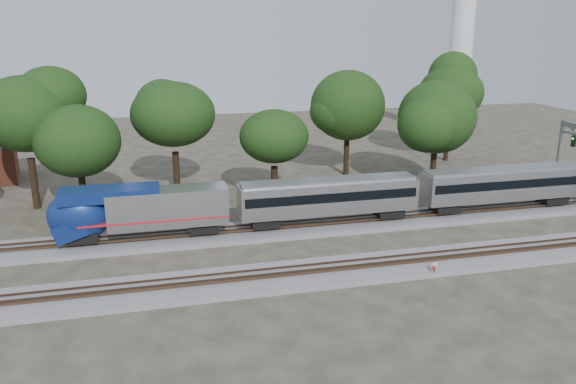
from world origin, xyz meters
name	(u,v)px	position (x,y,z in m)	size (l,w,h in m)	color
ground	(317,254)	(0.00, 0.00, 0.00)	(160.00, 160.00, 0.00)	#383328
track_far	(299,228)	(0.00, 6.00, 0.21)	(160.00, 5.00, 0.73)	slate
track_near	(332,272)	(0.00, -4.00, 0.21)	(160.00, 5.00, 0.73)	slate
train	(503,183)	(21.09, 6.00, 3.11)	(87.17, 3.00, 4.42)	#A9ACB0
switch_stand_red	(434,270)	(7.19, -6.37, 0.60)	(0.30, 0.06, 0.94)	#512D19
switch_stand_white	(435,268)	(7.36, -6.20, 0.72)	(0.36, 0.10, 1.12)	#512D19
switch_lever	(440,268)	(8.34, -5.25, 0.15)	(0.50, 0.30, 0.30)	#512D19
tree_1	(25,114)	(-24.77, 18.87, 9.80)	(9.98, 9.98, 14.06)	black
tree_2	(78,141)	(-19.83, 16.54, 7.27)	(7.42, 7.42, 10.46)	black
tree_3	(173,114)	(-10.29, 20.40, 9.02)	(9.19, 9.19, 12.95)	black
tree_4	(274,137)	(-0.22, 15.49, 7.04)	(7.18, 7.18, 10.12)	black
tree_5	(348,106)	(10.98, 24.11, 8.80)	(8.96, 8.96, 12.63)	black
tree_6	(437,117)	(19.21, 16.87, 8.18)	(8.33, 8.33, 11.75)	black
tree_7	(451,93)	(27.40, 28.48, 9.45)	(9.61, 9.61, 13.55)	black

